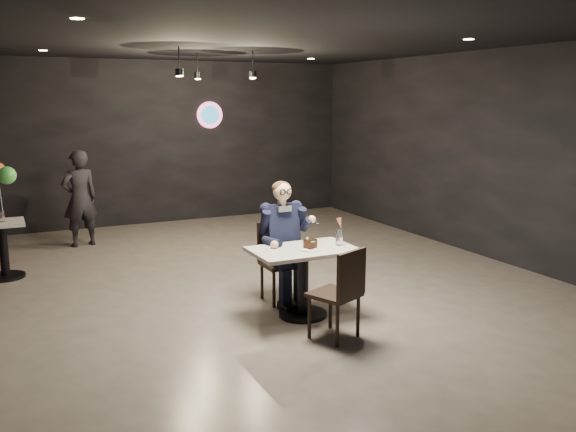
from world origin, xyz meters
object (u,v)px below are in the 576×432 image
main_table (303,282)px  side_table (4,252)px  passerby (80,198)px  sundae_glass (339,237)px  chair_far (281,262)px  balloon_vase (1,216)px  chair_near (334,292)px  seated_man (281,240)px

main_table → side_table: (-2.87, 2.95, -0.03)m
main_table → passerby: 4.71m
main_table → sundae_glass: (0.42, -0.03, 0.46)m
chair_far → side_table: (-2.87, 2.40, -0.12)m
chair_far → sundae_glass: (0.42, -0.58, 0.38)m
main_table → sundae_glass: size_ratio=6.41×
chair_far → balloon_vase: 3.75m
main_table → chair_far: chair_far is taller
sundae_glass → passerby: size_ratio=0.11×
chair_far → main_table: bearing=-90.0°
main_table → side_table: size_ratio=1.60×
main_table → balloon_vase: 4.14m
chair_far → side_table: size_ratio=1.34×
chair_far → sundae_glass: bearing=-53.9°
side_table → main_table: bearing=-45.8°
chair_near → side_table: bearing=105.2°
chair_near → sundae_glass: bearing=33.3°
seated_man → side_table: (-2.87, 2.40, -0.38)m
chair_far → seated_man: (0.00, 0.00, 0.26)m
sundae_glass → passerby: passerby is taller
chair_near → side_table: (-2.87, 3.62, -0.12)m
sundae_glass → side_table: (-3.29, 2.98, -0.49)m
balloon_vase → main_table: bearing=-45.8°
seated_man → side_table: size_ratio=2.09×
chair_near → main_table: bearing=66.8°
side_table → sundae_glass: bearing=-42.1°
chair_far → seated_man: size_ratio=0.64×
seated_man → chair_near: bearing=-90.0°
side_table → passerby: bearing=51.1°
main_table → side_table: bearing=134.2°
chair_near → balloon_vase: chair_near is taller
side_table → balloon_vase: size_ratio=4.89×
sundae_glass → side_table: bearing=137.9°
main_table → balloon_vase: balloon_vase is taller
side_table → passerby: size_ratio=0.45×
chair_far → sundae_glass: sundae_glass is taller
main_table → sundae_glass: sundae_glass is taller
chair_far → balloon_vase: size_ratio=6.54×
chair_near → balloon_vase: 4.63m
side_table → passerby: passerby is taller
seated_man → side_table: 3.76m
chair_far → seated_man: seated_man is taller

